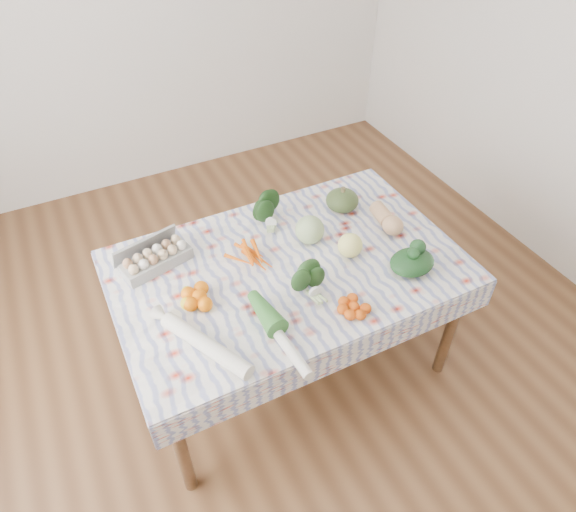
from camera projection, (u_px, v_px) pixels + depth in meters
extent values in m
plane|color=brown|center=(288.00, 360.00, 2.99)|extent=(4.50, 4.50, 0.00)
cube|color=brown|center=(288.00, 270.00, 2.49)|extent=(1.60, 1.00, 0.04)
cylinder|color=brown|center=(181.00, 449.00, 2.21)|extent=(0.06, 0.06, 0.71)
cylinder|color=brown|center=(451.00, 329.00, 2.70)|extent=(0.06, 0.06, 0.71)
cylinder|color=brown|center=(130.00, 311.00, 2.79)|extent=(0.06, 0.06, 0.71)
cylinder|color=brown|center=(360.00, 233.00, 3.28)|extent=(0.06, 0.06, 0.71)
cube|color=white|center=(288.00, 266.00, 2.48)|extent=(1.66, 1.06, 0.01)
cube|color=#969691|center=(156.00, 259.00, 2.44)|extent=(0.36, 0.21, 0.09)
cube|color=#F05F0A|center=(248.00, 257.00, 2.49)|extent=(0.22, 0.21, 0.04)
ellipsoid|color=black|center=(271.00, 212.00, 2.67)|extent=(0.20, 0.19, 0.14)
ellipsoid|color=#394B23|center=(342.00, 200.00, 2.76)|extent=(0.22, 0.22, 0.12)
sphere|color=#98B574|center=(310.00, 230.00, 2.55)|extent=(0.16, 0.16, 0.15)
ellipsoid|color=tan|center=(387.00, 218.00, 2.66)|extent=(0.13, 0.24, 0.11)
cube|color=orange|center=(199.00, 297.00, 2.27)|extent=(0.25, 0.25, 0.07)
ellipsoid|color=#1E4118|center=(310.00, 283.00, 2.31)|extent=(0.15, 0.15, 0.11)
cube|color=#D24D0B|center=(354.00, 306.00, 2.24)|extent=(0.21, 0.21, 0.05)
sphere|color=#F0ED77|center=(350.00, 245.00, 2.49)|extent=(0.15, 0.15, 0.12)
ellipsoid|color=#133315|center=(412.00, 262.00, 2.42)|extent=(0.27, 0.25, 0.10)
cylinder|color=white|center=(206.00, 345.00, 2.08)|extent=(0.28, 0.46, 0.07)
cylinder|color=white|center=(280.00, 336.00, 2.12)|extent=(0.08, 0.46, 0.05)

